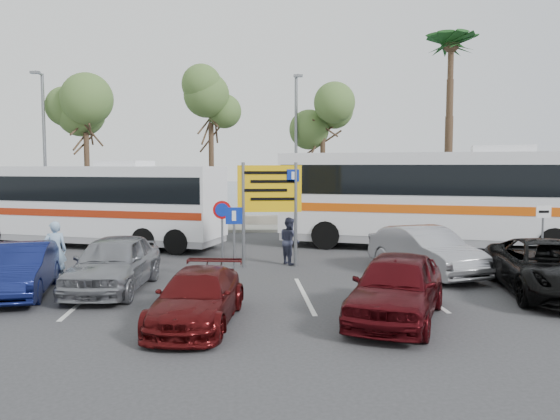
{
  "coord_description": "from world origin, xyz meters",
  "views": [
    {
      "loc": [
        -0.06,
        -15.41,
        3.49
      ],
      "look_at": [
        1.34,
        3.0,
        1.98
      ],
      "focal_mm": 35.0,
      "sensor_mm": 36.0,
      "label": 1
    }
  ],
  "objects": [
    {
      "name": "ground",
      "position": [
        0.0,
        0.0,
        0.0
      ],
      "size": [
        120.0,
        120.0,
        0.0
      ],
      "primitive_type": "plane",
      "color": "#2E2E31",
      "rests_on": "ground"
    },
    {
      "name": "kerb_strip",
      "position": [
        0.0,
        14.0,
        0.07
      ],
      "size": [
        44.0,
        2.4,
        0.15
      ],
      "primitive_type": "cube",
      "color": "gray",
      "rests_on": "ground"
    },
    {
      "name": "seawall",
      "position": [
        0.0,
        16.0,
        0.3
      ],
      "size": [
        48.0,
        0.8,
        0.6
      ],
      "primitive_type": "cube",
      "color": "gray",
      "rests_on": "ground"
    },
    {
      "name": "sea",
      "position": [
        0.0,
        60.0,
        0.01
      ],
      "size": [
        140.0,
        140.0,
        0.0
      ],
      "primitive_type": "plane",
      "color": "#43526C",
      "rests_on": "ground"
    },
    {
      "name": "tree_left",
      "position": [
        -8.0,
        14.0,
        6.0
      ],
      "size": [
        3.2,
        3.2,
        7.2
      ],
      "color": "#382619",
      "rests_on": "kerb_strip"
    },
    {
      "name": "tree_mid",
      "position": [
        -1.5,
        14.0,
        6.65
      ],
      "size": [
        3.2,
        3.2,
        8.0
      ],
      "color": "#382619",
      "rests_on": "kerb_strip"
    },
    {
      "name": "tree_right",
      "position": [
        4.5,
        14.0,
        6.17
      ],
      "size": [
        3.2,
        3.2,
        7.4
      ],
      "color": "#382619",
      "rests_on": "kerb_strip"
    },
    {
      "name": "palm_tree",
      "position": [
        11.5,
        14.0,
        9.87
      ],
      "size": [
        4.8,
        4.8,
        11.2
      ],
      "color": "#382619",
      "rests_on": "kerb_strip"
    },
    {
      "name": "street_lamp_left",
      "position": [
        -10.0,
        13.52,
        4.6
      ],
      "size": [
        0.45,
        1.15,
        8.01
      ],
      "color": "slate",
      "rests_on": "kerb_strip"
    },
    {
      "name": "street_lamp_right",
      "position": [
        3.0,
        13.52,
        4.6
      ],
      "size": [
        0.45,
        1.15,
        8.01
      ],
      "color": "slate",
      "rests_on": "kerb_strip"
    },
    {
      "name": "direction_sign",
      "position": [
        1.0,
        3.2,
        2.43
      ],
      "size": [
        2.2,
        0.12,
        3.6
      ],
      "color": "slate",
      "rests_on": "ground"
    },
    {
      "name": "sign_no_stop",
      "position": [
        -0.6,
        2.38,
        1.58
      ],
      "size": [
        0.6,
        0.08,
        2.35
      ],
      "color": "slate",
      "rests_on": "ground"
    },
    {
      "name": "sign_parking",
      "position": [
        -0.2,
        0.79,
        1.47
      ],
      "size": [
        0.5,
        0.07,
        2.25
      ],
      "color": "slate",
      "rests_on": "ground"
    },
    {
      "name": "sign_taxi",
      "position": [
        9.8,
        1.49,
        1.42
      ],
      "size": [
        0.5,
        0.07,
        2.2
      ],
      "color": "slate",
      "rests_on": "ground"
    },
    {
      "name": "lane_markings",
      "position": [
        -1.14,
        -1.0,
        0.0
      ],
      "size": [
        12.02,
        4.2,
        0.01
      ],
      "primitive_type": null,
      "color": "silver",
      "rests_on": "ground"
    },
    {
      "name": "coach_bus_left",
      "position": [
        -6.51,
        8.74,
        1.71
      ],
      "size": [
        11.97,
        6.56,
        3.69
      ],
      "color": "white",
      "rests_on": "ground"
    },
    {
      "name": "coach_bus_right",
      "position": [
        8.54,
        6.5,
        1.99
      ],
      "size": [
        13.89,
        7.59,
        4.29
      ],
      "color": "white",
      "rests_on": "ground"
    },
    {
      "name": "car_silver_a",
      "position": [
        -3.55,
        -0.05,
        0.78
      ],
      "size": [
        2.24,
        4.71,
        1.56
      ],
      "primitive_type": "imported",
      "rotation": [
        0.0,
        0.0,
        -0.09
      ],
      "color": "gray",
      "rests_on": "ground"
    },
    {
      "name": "car_blue",
      "position": [
        -5.95,
        -0.43,
        0.69
      ],
      "size": [
        2.12,
        4.39,
        1.39
      ],
      "primitive_type": "imported",
      "rotation": [
        0.0,
        0.0,
        0.16
      ],
      "color": "#10184E",
      "rests_on": "ground"
    },
    {
      "name": "car_maroon",
      "position": [
        -0.97,
        -3.5,
        0.59
      ],
      "size": [
        2.26,
        4.25,
        1.17
      ],
      "primitive_type": "imported",
      "rotation": [
        0.0,
        0.0,
        -0.16
      ],
      "color": "#4C0C0D",
      "rests_on": "ground"
    },
    {
      "name": "car_red",
      "position": [
        3.5,
        -3.5,
        0.76
      ],
      "size": [
        3.55,
        4.79,
        1.52
      ],
      "primitive_type": "imported",
      "rotation": [
        0.0,
        0.0,
        -0.45
      ],
      "color": "#470A0E",
      "rests_on": "ground"
    },
    {
      "name": "suv_black",
      "position": [
        8.3,
        -1.51,
        0.74
      ],
      "size": [
        3.48,
        5.68,
        1.47
      ],
      "primitive_type": "imported",
      "rotation": [
        0.0,
        0.0,
        -0.21
      ],
      "color": "black",
      "rests_on": "ground"
    },
    {
      "name": "car_silver_b",
      "position": [
        5.9,
        1.5,
        0.76
      ],
      "size": [
        2.79,
        4.9,
        1.53
      ],
      "primitive_type": "imported",
      "rotation": [
        0.0,
        0.0,
        0.27
      ],
      "color": "#929298",
      "rests_on": "ground"
    },
    {
      "name": "pedestrian_near",
      "position": [
        -5.64,
        1.5,
        0.9
      ],
      "size": [
        0.76,
        0.62,
        1.81
      ],
      "primitive_type": "imported",
      "rotation": [
        0.0,
        0.0,
        3.46
      ],
      "color": "#8AABC9",
      "rests_on": "ground"
    },
    {
      "name": "pedestrian_far",
      "position": [
        1.73,
        3.65,
        0.84
      ],
      "size": [
        0.92,
        1.0,
        1.67
      ],
      "primitive_type": "imported",
      "rotation": [
        0.0,
        0.0,
        2.01
      ],
      "color": "#353950",
      "rests_on": "ground"
    }
  ]
}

